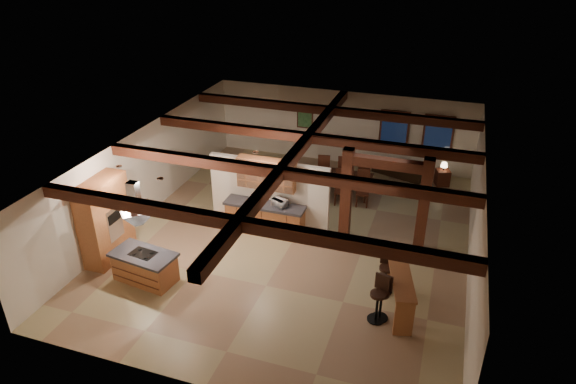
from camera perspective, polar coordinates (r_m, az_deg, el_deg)
name	(u,v)px	position (r m, az deg, el deg)	size (l,w,h in m)	color
ground	(295,238)	(15.60, 0.77, -5.09)	(12.00, 12.00, 0.00)	tan
room_walls	(295,185)	(14.73, 0.81, 0.77)	(12.00, 12.00, 12.00)	silver
ceiling_beams	(296,154)	(14.32, 0.84, 4.28)	(10.00, 12.00, 0.28)	#3A150E
timber_posts	(385,191)	(14.70, 10.73, 0.14)	(2.50, 0.30, 2.90)	#3A150E
partition_wall	(269,193)	(15.75, -2.11, -0.16)	(3.80, 0.18, 2.20)	silver
pantry_cabinet	(105,220)	(15.01, -19.65, -2.95)	(0.67, 1.60, 2.40)	#AB6237
back_counter	(265,217)	(15.73, -2.57, -2.80)	(2.50, 0.66, 0.94)	#AB6237
upper_display_cabinet	(266,174)	(15.26, -2.41, 2.03)	(1.80, 0.36, 0.95)	#AB6237
range_hood	(138,222)	(13.43, -16.33, -3.23)	(1.10, 1.10, 1.40)	silver
back_windows	(415,135)	(19.76, 13.98, 6.16)	(2.70, 0.07, 1.70)	#3A150E
framed_art	(305,118)	(20.41, 1.90, 8.24)	(0.65, 0.05, 0.85)	#3A150E
recessed_cans	(180,165)	(13.62, -11.91, 2.91)	(3.16, 2.46, 0.03)	silver
kitchen_island	(145,266)	(14.15, -15.61, -7.98)	(1.80, 1.12, 0.85)	#AB6237
dining_table	(342,185)	(18.04, 6.05, 0.76)	(1.97, 1.10, 0.69)	#37180D
sofa	(400,168)	(19.84, 12.30, 2.64)	(1.98, 0.77, 0.58)	black
microwave	(280,203)	(15.30, -0.92, -1.19)	(0.44, 0.30, 0.24)	silver
bar_counter	(400,287)	(12.80, 12.37, -10.31)	(0.94, 1.99, 1.01)	#AB6237
side_table	(442,177)	(19.46, 16.77, 1.56)	(0.47, 0.47, 0.58)	#3A150E
table_lamp	(444,165)	(19.25, 16.97, 2.90)	(0.25, 0.25, 0.30)	black
bar_stool_a	(379,298)	(12.48, 10.03, -11.57)	(0.44, 0.45, 1.21)	black
bar_stool_b	(382,298)	(12.55, 10.42, -11.47)	(0.42, 0.44, 1.17)	black
bar_stool_c	(386,272)	(13.39, 10.84, -8.71)	(0.41, 0.42, 1.17)	black
dining_chairs	(343,178)	(17.92, 6.09, 1.55)	(2.13, 2.13, 1.22)	#3A150E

